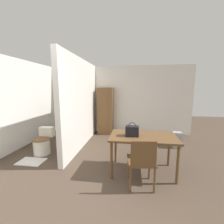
% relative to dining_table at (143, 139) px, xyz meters
% --- Properties ---
extents(ground_plane, '(16.00, 16.00, 0.00)m').
position_rel_dining_table_xyz_m(ground_plane, '(-0.99, -1.34, -0.68)').
color(ground_plane, '#4C3D30').
extents(wall_back, '(5.74, 0.12, 2.50)m').
position_rel_dining_table_xyz_m(wall_back, '(-0.99, 2.75, 0.57)').
color(wall_back, white).
rests_on(wall_back, ground_plane).
extents(wall_left, '(0.12, 5.03, 2.50)m').
position_rel_dining_table_xyz_m(wall_left, '(-3.42, 0.67, 0.57)').
color(wall_left, white).
rests_on(wall_left, ground_plane).
extents(partition_wall, '(0.12, 2.86, 2.50)m').
position_rel_dining_table_xyz_m(partition_wall, '(-1.69, 1.26, 0.57)').
color(partition_wall, white).
rests_on(partition_wall, ground_plane).
extents(dining_table, '(1.29, 0.78, 0.76)m').
position_rel_dining_table_xyz_m(dining_table, '(0.00, 0.00, 0.00)').
color(dining_table, brown).
rests_on(dining_table, ground_plane).
extents(wooden_chair, '(0.50, 0.50, 0.89)m').
position_rel_dining_table_xyz_m(wooden_chair, '(-0.05, -0.53, -0.19)').
color(wooden_chair, brown).
rests_on(wooden_chair, ground_plane).
extents(toilet, '(0.43, 0.58, 0.65)m').
position_rel_dining_table_xyz_m(toilet, '(-2.53, 0.54, -0.42)').
color(toilet, silver).
rests_on(toilet, ground_plane).
extents(handbag, '(0.26, 0.17, 0.27)m').
position_rel_dining_table_xyz_m(handbag, '(-0.22, -0.05, 0.18)').
color(handbag, black).
rests_on(handbag, dining_table).
extents(wooden_cabinet, '(0.56, 0.36, 1.71)m').
position_rel_dining_table_xyz_m(wooden_cabinet, '(-1.22, 2.50, 0.17)').
color(wooden_cabinet, brown).
rests_on(wooden_cabinet, ground_plane).
extents(bath_mat, '(0.59, 0.39, 0.01)m').
position_rel_dining_table_xyz_m(bath_mat, '(-2.53, 0.05, -0.68)').
color(bath_mat, silver).
rests_on(bath_mat, ground_plane).
extents(space_heater, '(0.24, 0.23, 0.45)m').
position_rel_dining_table_xyz_m(space_heater, '(1.06, 1.45, -0.46)').
color(space_heater, '#9E9EA3').
rests_on(space_heater, ground_plane).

